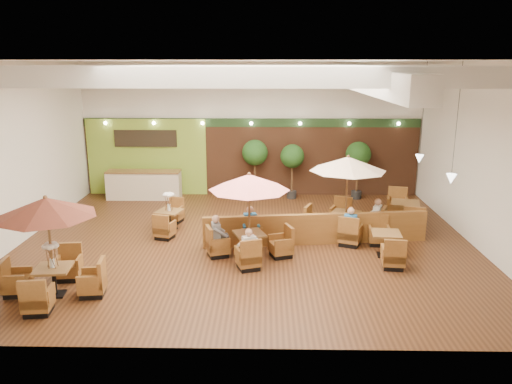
{
  "coord_description": "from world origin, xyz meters",
  "views": [
    {
      "loc": [
        0.6,
        -14.7,
        5.45
      ],
      "look_at": [
        0.3,
        0.5,
        1.5
      ],
      "focal_mm": 35.0,
      "sensor_mm": 36.0,
      "label": 1
    }
  ],
  "objects_px": {
    "service_counter": "(144,185)",
    "booth_divider": "(316,229)",
    "table_5": "(405,214)",
    "topiary_2": "(358,157)",
    "topiary_1": "(292,158)",
    "diner_3": "(351,222)",
    "diner_0": "(248,244)",
    "diner_2": "(218,231)",
    "table_0": "(49,228)",
    "diner_1": "(250,222)",
    "table_2": "(347,181)",
    "table_4": "(385,245)",
    "topiary_0": "(255,155)",
    "table_1": "(249,200)",
    "table_3": "(169,216)",
    "diner_4": "(376,213)"
  },
  "relations": [
    {
      "from": "topiary_1",
      "to": "diner_3",
      "type": "xyz_separation_m",
      "value": [
        1.51,
        -5.49,
        -0.93
      ]
    },
    {
      "from": "service_counter",
      "to": "diner_0",
      "type": "xyz_separation_m",
      "value": [
        4.54,
        -7.17,
        0.14
      ]
    },
    {
      "from": "table_1",
      "to": "table_3",
      "type": "xyz_separation_m",
      "value": [
        -2.75,
        2.31,
        -1.22
      ]
    },
    {
      "from": "diner_0",
      "to": "diner_2",
      "type": "relative_size",
      "value": 0.9
    },
    {
      "from": "service_counter",
      "to": "booth_divider",
      "type": "xyz_separation_m",
      "value": [
        6.57,
        -5.19,
        -0.1
      ]
    },
    {
      "from": "table_4",
      "to": "diner_2",
      "type": "distance_m",
      "value": 4.87
    },
    {
      "from": "table_4",
      "to": "table_0",
      "type": "bearing_deg",
      "value": -156.6
    },
    {
      "from": "topiary_1",
      "to": "diner_2",
      "type": "height_order",
      "value": "topiary_1"
    },
    {
      "from": "booth_divider",
      "to": "topiary_1",
      "type": "xyz_separation_m",
      "value": [
        -0.49,
        5.39,
        1.2
      ]
    },
    {
      "from": "table_3",
      "to": "table_4",
      "type": "distance_m",
      "value": 7.05
    },
    {
      "from": "table_2",
      "to": "topiary_2",
      "type": "bearing_deg",
      "value": 97.84
    },
    {
      "from": "diner_4",
      "to": "table_3",
      "type": "bearing_deg",
      "value": 111.13
    },
    {
      "from": "booth_divider",
      "to": "table_5",
      "type": "bearing_deg",
      "value": 23.67
    },
    {
      "from": "table_1",
      "to": "topiary_2",
      "type": "relative_size",
      "value": 1.09
    },
    {
      "from": "booth_divider",
      "to": "table_4",
      "type": "distance_m",
      "value": 2.14
    },
    {
      "from": "booth_divider",
      "to": "diner_3",
      "type": "distance_m",
      "value": 1.06
    },
    {
      "from": "booth_divider",
      "to": "diner_2",
      "type": "bearing_deg",
      "value": -166.8
    },
    {
      "from": "topiary_2",
      "to": "diner_0",
      "type": "xyz_separation_m",
      "value": [
        -4.21,
        -7.37,
        -1.04
      ]
    },
    {
      "from": "topiary_2",
      "to": "table_4",
      "type": "bearing_deg",
      "value": -92.44
    },
    {
      "from": "diner_1",
      "to": "table_0",
      "type": "bearing_deg",
      "value": 25.01
    },
    {
      "from": "diner_2",
      "to": "diner_4",
      "type": "distance_m",
      "value": 5.3
    },
    {
      "from": "table_3",
      "to": "diner_2",
      "type": "bearing_deg",
      "value": -35.42
    },
    {
      "from": "diner_0",
      "to": "diner_1",
      "type": "distance_m",
      "value": 1.82
    },
    {
      "from": "table_1",
      "to": "diner_1",
      "type": "bearing_deg",
      "value": 70.62
    },
    {
      "from": "topiary_1",
      "to": "diner_0",
      "type": "height_order",
      "value": "topiary_1"
    },
    {
      "from": "table_4",
      "to": "topiary_1",
      "type": "distance_m",
      "value": 6.91
    },
    {
      "from": "diner_0",
      "to": "table_2",
      "type": "bearing_deg",
      "value": 19.01
    },
    {
      "from": "table_5",
      "to": "diner_2",
      "type": "relative_size",
      "value": 3.7
    },
    {
      "from": "table_2",
      "to": "topiary_0",
      "type": "relative_size",
      "value": 1.13
    },
    {
      "from": "table_5",
      "to": "diner_3",
      "type": "height_order",
      "value": "diner_3"
    },
    {
      "from": "table_3",
      "to": "topiary_0",
      "type": "distance_m",
      "value": 5.16
    },
    {
      "from": "booth_divider",
      "to": "diner_2",
      "type": "xyz_separation_m",
      "value": [
        -2.94,
        -1.08,
        0.27
      ]
    },
    {
      "from": "table_0",
      "to": "diner_2",
      "type": "xyz_separation_m",
      "value": [
        3.7,
        2.58,
        -0.95
      ]
    },
    {
      "from": "table_5",
      "to": "topiary_1",
      "type": "xyz_separation_m",
      "value": [
        -3.72,
        3.48,
        1.28
      ]
    },
    {
      "from": "table_0",
      "to": "topiary_1",
      "type": "relative_size",
      "value": 1.11
    },
    {
      "from": "topiary_0",
      "to": "table_2",
      "type": "bearing_deg",
      "value": -56.16
    },
    {
      "from": "table_3",
      "to": "table_4",
      "type": "relative_size",
      "value": 0.98
    },
    {
      "from": "table_5",
      "to": "topiary_2",
      "type": "distance_m",
      "value": 3.88
    },
    {
      "from": "table_5",
      "to": "topiary_2",
      "type": "height_order",
      "value": "topiary_2"
    },
    {
      "from": "table_0",
      "to": "diner_1",
      "type": "distance_m",
      "value": 5.86
    },
    {
      "from": "topiary_0",
      "to": "diner_2",
      "type": "bearing_deg",
      "value": -98.2
    },
    {
      "from": "table_5",
      "to": "topiary_1",
      "type": "height_order",
      "value": "topiary_1"
    },
    {
      "from": "service_counter",
      "to": "table_4",
      "type": "height_order",
      "value": "service_counter"
    },
    {
      "from": "service_counter",
      "to": "booth_divider",
      "type": "distance_m",
      "value": 8.37
    },
    {
      "from": "topiary_1",
      "to": "diner_1",
      "type": "bearing_deg",
      "value": -105.51
    },
    {
      "from": "topiary_0",
      "to": "topiary_2",
      "type": "bearing_deg",
      "value": 0.0
    },
    {
      "from": "table_2",
      "to": "table_5",
      "type": "distance_m",
      "value": 2.81
    },
    {
      "from": "table_1",
      "to": "table_2",
      "type": "bearing_deg",
      "value": 12.98
    },
    {
      "from": "service_counter",
      "to": "diner_1",
      "type": "height_order",
      "value": "diner_1"
    },
    {
      "from": "booth_divider",
      "to": "table_4",
      "type": "relative_size",
      "value": 2.84
    }
  ]
}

